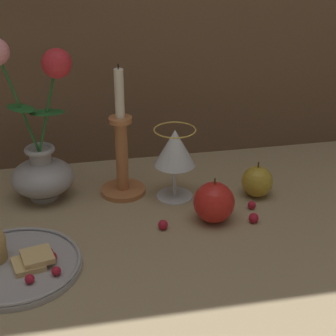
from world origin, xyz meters
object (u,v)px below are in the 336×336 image
Objects in this scene: plate_with_pastries at (11,260)px; apple_beside_vase at (257,181)px; vase at (40,155)px; apple_near_glass at (214,202)px; wine_glass at (175,150)px; candlestick at (122,157)px.

apple_beside_vase reaches higher than plate_with_pastries.
vase is 3.70× the size of apple_near_glass.
plate_with_pastries is at bearing -149.23° from wine_glass.
wine_glass is at bearing -9.75° from vase.
apple_beside_vase is at bearing 18.20° from plate_with_pastries.
vase is 0.26m from plate_with_pastries.
vase is at bearing 170.08° from apple_beside_vase.
apple_beside_vase is 0.14m from apple_near_glass.
apple_beside_vase is (0.44, -0.08, -0.07)m from vase.
apple_near_glass is (-0.12, -0.08, 0.01)m from apple_beside_vase.
plate_with_pastries is 1.48× the size of wine_glass.
wine_glass is 0.14m from apple_near_glass.
vase is 0.45m from apple_beside_vase.
apple_beside_vase is at bearing 33.90° from apple_near_glass.
candlestick reaches higher than wine_glass.
plate_with_pastries is 0.33m from candlestick.
plate_with_pastries is 0.80× the size of candlestick.
vase reaches higher than plate_with_pastries.
candlestick is at bearing 166.04° from apple_beside_vase.
apple_beside_vase is (0.49, 0.16, 0.02)m from plate_with_pastries.
candlestick reaches higher than plate_with_pastries.
wine_glass is 1.65× the size of apple_near_glass.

